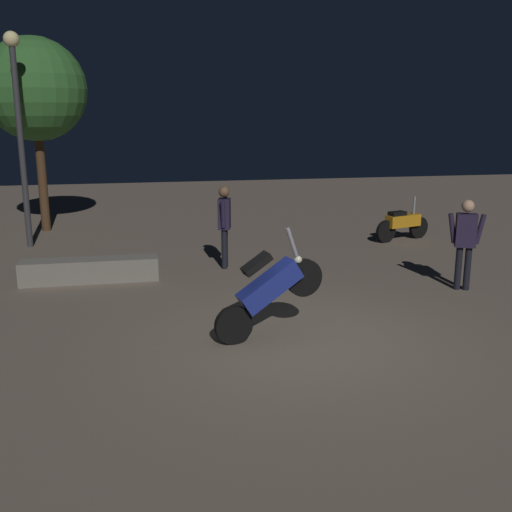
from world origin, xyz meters
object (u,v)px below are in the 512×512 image
Objects in this scene: motorcycle_orange_parked_left at (403,223)px; streetlamp_near at (18,114)px; person_bystander_far at (224,219)px; motorcycle_blue_foreground at (269,290)px; person_rider_beside at (465,237)px.

motorcycle_orange_parked_left is 0.32× the size of streetlamp_near.
person_bystander_far is (-4.83, -1.82, 0.60)m from motorcycle_orange_parked_left.
streetlamp_near is at bearing 111.18° from motorcycle_blue_foreground.
streetlamp_near reaches higher than person_rider_beside.
motorcycle_blue_foreground is 0.95× the size of person_bystander_far.
person_bystander_far is (-0.06, 4.12, 0.29)m from motorcycle_blue_foreground.
motorcycle_blue_foreground is 7.62m from motorcycle_orange_parked_left.
motorcycle_orange_parked_left is 0.96× the size of person_rider_beside.
person_rider_beside is at bearing -31.99° from streetlamp_near.
motorcycle_orange_parked_left is 0.93× the size of person_bystander_far.
streetlamp_near is (-4.38, 2.87, 2.12)m from person_bystander_far.
motorcycle_blue_foreground is 1.02× the size of motorcycle_orange_parked_left.
person_bystander_far is at bearing -97.69° from person_rider_beside.
person_rider_beside is at bearing -16.35° from person_bystander_far.
motorcycle_blue_foreground is at bearing -44.28° from person_rider_beside.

